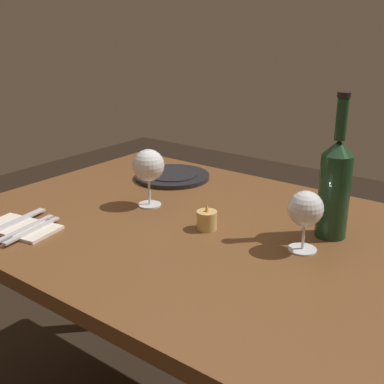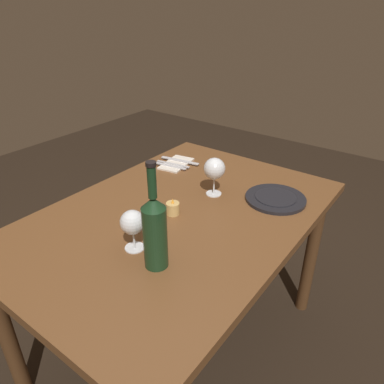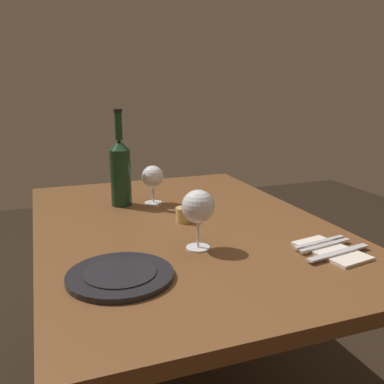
{
  "view_description": "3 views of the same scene",
  "coord_description": "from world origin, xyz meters",
  "px_view_note": "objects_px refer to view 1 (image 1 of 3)",
  "views": [
    {
      "loc": [
        -0.67,
        0.94,
        1.24
      ],
      "look_at": [
        0.05,
        -0.01,
        0.82
      ],
      "focal_mm": 45.65,
      "sensor_mm": 36.0,
      "label": 1
    },
    {
      "loc": [
        -0.92,
        -0.76,
        1.48
      ],
      "look_at": [
        0.08,
        -0.01,
        0.8
      ],
      "focal_mm": 33.75,
      "sensor_mm": 36.0,
      "label": 2
    },
    {
      "loc": [
        1.22,
        -0.41,
        1.18
      ],
      "look_at": [
        0.05,
        0.02,
        0.86
      ],
      "focal_mm": 39.51,
      "sensor_mm": 36.0,
      "label": 3
    }
  ],
  "objects_px": {
    "wine_glass_right": "(148,166)",
    "folded_napkin": "(21,228)",
    "wine_bottle": "(335,186)",
    "dinner_plate": "(172,176)",
    "fork_outer": "(32,230)",
    "fork_inner": "(26,228)",
    "votive_candle": "(207,221)",
    "table_knife": "(13,223)",
    "wine_glass_left": "(305,210)"
  },
  "relations": [
    {
      "from": "fork_outer",
      "to": "table_knife",
      "type": "xyz_separation_m",
      "value": [
        0.08,
        0.0,
        0.0
      ]
    },
    {
      "from": "wine_glass_left",
      "to": "votive_candle",
      "type": "height_order",
      "value": "wine_glass_left"
    },
    {
      "from": "fork_inner",
      "to": "table_knife",
      "type": "relative_size",
      "value": 0.85
    },
    {
      "from": "wine_glass_right",
      "to": "folded_napkin",
      "type": "xyz_separation_m",
      "value": [
        0.15,
        0.32,
        -0.11
      ]
    },
    {
      "from": "wine_glass_left",
      "to": "table_knife",
      "type": "distance_m",
      "value": 0.73
    },
    {
      "from": "wine_glass_left",
      "to": "wine_bottle",
      "type": "bearing_deg",
      "value": -99.48
    },
    {
      "from": "wine_glass_left",
      "to": "table_knife",
      "type": "height_order",
      "value": "wine_glass_left"
    },
    {
      "from": "fork_outer",
      "to": "table_knife",
      "type": "distance_m",
      "value": 0.08
    },
    {
      "from": "fork_inner",
      "to": "table_knife",
      "type": "bearing_deg",
      "value": 0.0
    },
    {
      "from": "wine_bottle",
      "to": "dinner_plate",
      "type": "height_order",
      "value": "wine_bottle"
    },
    {
      "from": "table_knife",
      "to": "wine_glass_right",
      "type": "bearing_deg",
      "value": -118.73
    },
    {
      "from": "votive_candle",
      "to": "table_knife",
      "type": "relative_size",
      "value": 0.32
    },
    {
      "from": "fork_outer",
      "to": "fork_inner",
      "type": "bearing_deg",
      "value": 0.0
    },
    {
      "from": "votive_candle",
      "to": "folded_napkin",
      "type": "distance_m",
      "value": 0.47
    },
    {
      "from": "votive_candle",
      "to": "table_knife",
      "type": "bearing_deg",
      "value": 35.22
    },
    {
      "from": "wine_glass_left",
      "to": "wine_glass_right",
      "type": "bearing_deg",
      "value": -0.28
    },
    {
      "from": "dinner_plate",
      "to": "table_knife",
      "type": "height_order",
      "value": "dinner_plate"
    },
    {
      "from": "dinner_plate",
      "to": "wine_bottle",
      "type": "bearing_deg",
      "value": 168.59
    },
    {
      "from": "dinner_plate",
      "to": "fork_inner",
      "type": "bearing_deg",
      "value": 88.55
    },
    {
      "from": "wine_glass_right",
      "to": "dinner_plate",
      "type": "distance_m",
      "value": 0.28
    },
    {
      "from": "wine_bottle",
      "to": "dinner_plate",
      "type": "bearing_deg",
      "value": -11.41
    },
    {
      "from": "wine_glass_right",
      "to": "dinner_plate",
      "type": "height_order",
      "value": "wine_glass_right"
    },
    {
      "from": "wine_glass_left",
      "to": "wine_bottle",
      "type": "relative_size",
      "value": 0.41
    },
    {
      "from": "folded_napkin",
      "to": "table_knife",
      "type": "height_order",
      "value": "table_knife"
    },
    {
      "from": "wine_glass_right",
      "to": "table_knife",
      "type": "height_order",
      "value": "wine_glass_right"
    },
    {
      "from": "table_knife",
      "to": "votive_candle",
      "type": "bearing_deg",
      "value": -144.78
    },
    {
      "from": "wine_bottle",
      "to": "fork_outer",
      "type": "xyz_separation_m",
      "value": [
        0.59,
        0.44,
        -0.12
      ]
    },
    {
      "from": "dinner_plate",
      "to": "fork_inner",
      "type": "xyz_separation_m",
      "value": [
        0.01,
        0.56,
        0.0
      ]
    },
    {
      "from": "fork_outer",
      "to": "wine_glass_right",
      "type": "bearing_deg",
      "value": -106.76
    },
    {
      "from": "wine_bottle",
      "to": "folded_napkin",
      "type": "distance_m",
      "value": 0.78
    },
    {
      "from": "wine_bottle",
      "to": "wine_glass_right",
      "type": "bearing_deg",
      "value": 12.91
    },
    {
      "from": "wine_glass_right",
      "to": "votive_candle",
      "type": "distance_m",
      "value": 0.25
    },
    {
      "from": "votive_candle",
      "to": "dinner_plate",
      "type": "height_order",
      "value": "votive_candle"
    },
    {
      "from": "dinner_plate",
      "to": "wine_glass_right",
      "type": "bearing_deg",
      "value": 114.85
    },
    {
      "from": "wine_glass_right",
      "to": "votive_candle",
      "type": "relative_size",
      "value": 2.45
    },
    {
      "from": "dinner_plate",
      "to": "votive_candle",
      "type": "bearing_deg",
      "value": 141.05
    },
    {
      "from": "wine_glass_left",
      "to": "dinner_plate",
      "type": "relative_size",
      "value": 0.58
    },
    {
      "from": "fork_inner",
      "to": "votive_candle",
      "type": "bearing_deg",
      "value": -140.76
    },
    {
      "from": "wine_glass_left",
      "to": "fork_outer",
      "type": "xyz_separation_m",
      "value": [
        0.57,
        0.32,
        -0.09
      ]
    },
    {
      "from": "votive_candle",
      "to": "table_knife",
      "type": "distance_m",
      "value": 0.5
    },
    {
      "from": "folded_napkin",
      "to": "fork_outer",
      "type": "relative_size",
      "value": 1.15
    },
    {
      "from": "wine_glass_right",
      "to": "wine_bottle",
      "type": "xyz_separation_m",
      "value": [
        -0.49,
        -0.11,
        0.01
      ]
    },
    {
      "from": "wine_glass_left",
      "to": "votive_candle",
      "type": "distance_m",
      "value": 0.26
    },
    {
      "from": "wine_bottle",
      "to": "fork_outer",
      "type": "distance_m",
      "value": 0.74
    },
    {
      "from": "wine_bottle",
      "to": "fork_inner",
      "type": "relative_size",
      "value": 1.95
    },
    {
      "from": "wine_glass_left",
      "to": "table_knife",
      "type": "relative_size",
      "value": 0.68
    },
    {
      "from": "fork_inner",
      "to": "fork_outer",
      "type": "distance_m",
      "value": 0.02
    },
    {
      "from": "wine_glass_right",
      "to": "wine_bottle",
      "type": "distance_m",
      "value": 0.51
    },
    {
      "from": "dinner_plate",
      "to": "fork_outer",
      "type": "bearing_deg",
      "value": 91.12
    },
    {
      "from": "wine_bottle",
      "to": "wine_glass_left",
      "type": "bearing_deg",
      "value": 80.52
    }
  ]
}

